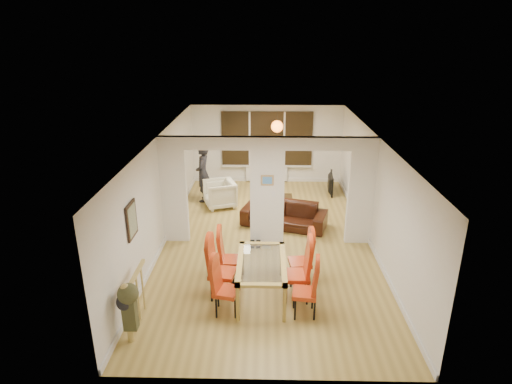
{
  "coord_description": "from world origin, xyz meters",
  "views": [
    {
      "loc": [
        -0.05,
        -9.43,
        4.79
      ],
      "look_at": [
        -0.28,
        0.6,
        1.05
      ],
      "focal_mm": 30.0,
      "sensor_mm": 36.0,
      "label": 1
    }
  ],
  "objects_px": {
    "dining_chair_rb": "(297,271)",
    "person": "(203,173)",
    "bottle": "(275,192)",
    "dining_chair_ra": "(305,289)",
    "armchair": "(220,194)",
    "dining_chair_lb": "(222,269)",
    "dining_chair_la": "(226,287)",
    "television": "(328,183)",
    "dining_chair_rc": "(300,259)",
    "sofa": "(284,214)",
    "coffee_table": "(274,200)",
    "dining_table": "(262,279)",
    "bowl": "(271,195)",
    "dining_chair_lc": "(230,257)"
  },
  "relations": [
    {
      "from": "sofa",
      "to": "bottle",
      "type": "relative_size",
      "value": 7.69
    },
    {
      "from": "dining_chair_lb",
      "to": "bowl",
      "type": "distance_m",
      "value": 4.95
    },
    {
      "from": "dining_chair_lc",
      "to": "bottle",
      "type": "distance_m",
      "value": 4.31
    },
    {
      "from": "sofa",
      "to": "bowl",
      "type": "xyz_separation_m",
      "value": [
        -0.32,
        1.58,
        -0.05
      ]
    },
    {
      "from": "dining_chair_la",
      "to": "dining_chair_rb",
      "type": "height_order",
      "value": "dining_chair_rb"
    },
    {
      "from": "bottle",
      "to": "dining_chair_ra",
      "type": "bearing_deg",
      "value": -85.58
    },
    {
      "from": "armchair",
      "to": "person",
      "type": "bearing_deg",
      "value": -150.85
    },
    {
      "from": "dining_chair_lc",
      "to": "coffee_table",
      "type": "distance_m",
      "value": 4.33
    },
    {
      "from": "coffee_table",
      "to": "person",
      "type": "bearing_deg",
      "value": 173.35
    },
    {
      "from": "dining_chair_lc",
      "to": "coffee_table",
      "type": "xyz_separation_m",
      "value": [
        0.97,
        4.2,
        -0.42
      ]
    },
    {
      "from": "dining_chair_lc",
      "to": "dining_chair_rc",
      "type": "bearing_deg",
      "value": -1.99
    },
    {
      "from": "armchair",
      "to": "coffee_table",
      "type": "distance_m",
      "value": 1.63
    },
    {
      "from": "dining_chair_la",
      "to": "bottle",
      "type": "bearing_deg",
      "value": 92.8
    },
    {
      "from": "television",
      "to": "bowl",
      "type": "height_order",
      "value": "television"
    },
    {
      "from": "armchair",
      "to": "bowl",
      "type": "distance_m",
      "value": 1.54
    },
    {
      "from": "dining_chair_lb",
      "to": "person",
      "type": "distance_m",
      "value": 5.13
    },
    {
      "from": "dining_chair_la",
      "to": "dining_chair_lb",
      "type": "relative_size",
      "value": 0.89
    },
    {
      "from": "dining_chair_rc",
      "to": "television",
      "type": "bearing_deg",
      "value": 69.74
    },
    {
      "from": "dining_chair_rc",
      "to": "television",
      "type": "height_order",
      "value": "dining_chair_rc"
    },
    {
      "from": "dining_chair_ra",
      "to": "armchair",
      "type": "height_order",
      "value": "dining_chair_ra"
    },
    {
      "from": "bottle",
      "to": "coffee_table",
      "type": "bearing_deg",
      "value": 158.61
    },
    {
      "from": "person",
      "to": "television",
      "type": "bearing_deg",
      "value": 105.73
    },
    {
      "from": "dining_chair_ra",
      "to": "sofa",
      "type": "xyz_separation_m",
      "value": [
        -0.21,
        3.8,
        -0.21
      ]
    },
    {
      "from": "dining_chair_la",
      "to": "television",
      "type": "bearing_deg",
      "value": 80.46
    },
    {
      "from": "dining_chair_ra",
      "to": "television",
      "type": "distance_m",
      "value": 6.51
    },
    {
      "from": "television",
      "to": "bottle",
      "type": "relative_size",
      "value": 3.71
    },
    {
      "from": "television",
      "to": "sofa",
      "type": "bearing_deg",
      "value": 155.2
    },
    {
      "from": "dining_chair_ra",
      "to": "person",
      "type": "relative_size",
      "value": 0.6
    },
    {
      "from": "dining_chair_rc",
      "to": "dining_chair_la",
      "type": "bearing_deg",
      "value": -150.15
    },
    {
      "from": "dining_table",
      "to": "armchair",
      "type": "xyz_separation_m",
      "value": [
        -1.26,
        4.55,
        0.01
      ]
    },
    {
      "from": "coffee_table",
      "to": "bowl",
      "type": "distance_m",
      "value": 0.19
    },
    {
      "from": "dining_chair_ra",
      "to": "dining_chair_lb",
      "type": "bearing_deg",
      "value": 167.47
    },
    {
      "from": "dining_chair_rb",
      "to": "person",
      "type": "xyz_separation_m",
      "value": [
        -2.46,
        5.07,
        0.28
      ]
    },
    {
      "from": "armchair",
      "to": "dining_chair_rc",
      "type": "bearing_deg",
      "value": 7.31
    },
    {
      "from": "person",
      "to": "dining_chair_lb",
      "type": "bearing_deg",
      "value": 15.71
    },
    {
      "from": "dining_chair_lb",
      "to": "coffee_table",
      "type": "height_order",
      "value": "dining_chair_lb"
    },
    {
      "from": "dining_chair_ra",
      "to": "sofa",
      "type": "bearing_deg",
      "value": 100.52
    },
    {
      "from": "coffee_table",
      "to": "bowl",
      "type": "relative_size",
      "value": 5.21
    },
    {
      "from": "dining_chair_rc",
      "to": "bowl",
      "type": "relative_size",
      "value": 5.3
    },
    {
      "from": "dining_chair_ra",
      "to": "dining_chair_lc",
      "type": "bearing_deg",
      "value": 149.2
    },
    {
      "from": "dining_chair_rc",
      "to": "coffee_table",
      "type": "height_order",
      "value": "dining_chair_rc"
    },
    {
      "from": "dining_chair_la",
      "to": "bottle",
      "type": "height_order",
      "value": "dining_chair_la"
    },
    {
      "from": "dining_chair_rc",
      "to": "bowl",
      "type": "bearing_deg",
      "value": 90.35
    },
    {
      "from": "dining_table",
      "to": "coffee_table",
      "type": "xyz_separation_m",
      "value": [
        0.33,
        4.77,
        -0.26
      ]
    },
    {
      "from": "dining_table",
      "to": "bowl",
      "type": "height_order",
      "value": "dining_table"
    },
    {
      "from": "dining_chair_rb",
      "to": "coffee_table",
      "type": "relative_size",
      "value": 1.11
    },
    {
      "from": "armchair",
      "to": "bottle",
      "type": "xyz_separation_m",
      "value": [
        1.63,
        0.21,
        -0.0
      ]
    },
    {
      "from": "dining_chair_lb",
      "to": "armchair",
      "type": "bearing_deg",
      "value": 104.82
    },
    {
      "from": "armchair",
      "to": "bottle",
      "type": "relative_size",
      "value": 3.02
    },
    {
      "from": "dining_chair_rc",
      "to": "person",
      "type": "xyz_separation_m",
      "value": [
        -2.57,
        4.5,
        0.33
      ]
    }
  ]
}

